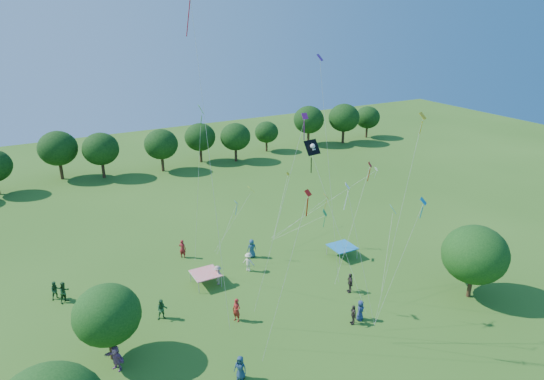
{
  "coord_description": "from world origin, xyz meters",
  "views": [
    {
      "loc": [
        -13.89,
        -11.21,
        21.8
      ],
      "look_at": [
        0.0,
        14.0,
        11.0
      ],
      "focal_mm": 32.0,
      "sensor_mm": 36.0,
      "label": 1
    }
  ],
  "objects_px": {
    "tent_red_stripe": "(206,273)",
    "red_high_kite": "(197,55)",
    "near_tree_east": "(475,255)",
    "pirate_kite": "(314,152)",
    "near_tree_north": "(107,315)",
    "tent_blue": "(342,247)"
  },
  "relations": [
    {
      "from": "near_tree_east",
      "to": "near_tree_north",
      "type": "bearing_deg",
      "value": 166.76
    },
    {
      "from": "near_tree_east",
      "to": "pirate_kite",
      "type": "relative_size",
      "value": 0.5
    },
    {
      "from": "near_tree_east",
      "to": "tent_blue",
      "type": "bearing_deg",
      "value": 115.58
    },
    {
      "from": "near_tree_north",
      "to": "near_tree_east",
      "type": "distance_m",
      "value": 27.47
    },
    {
      "from": "near_tree_east",
      "to": "red_high_kite",
      "type": "relative_size",
      "value": 0.27
    },
    {
      "from": "near_tree_east",
      "to": "tent_blue",
      "type": "relative_size",
      "value": 2.77
    },
    {
      "from": "near_tree_north",
      "to": "tent_red_stripe",
      "type": "bearing_deg",
      "value": 32.57
    },
    {
      "from": "tent_red_stripe",
      "to": "red_high_kite",
      "type": "distance_m",
      "value": 19.76
    },
    {
      "from": "pirate_kite",
      "to": "tent_red_stripe",
      "type": "bearing_deg",
      "value": 125.2
    },
    {
      "from": "red_high_kite",
      "to": "tent_red_stripe",
      "type": "bearing_deg",
      "value": 71.54
    },
    {
      "from": "tent_red_stripe",
      "to": "tent_blue",
      "type": "relative_size",
      "value": 1.0
    },
    {
      "from": "near_tree_east",
      "to": "tent_red_stripe",
      "type": "relative_size",
      "value": 2.77
    },
    {
      "from": "pirate_kite",
      "to": "red_high_kite",
      "type": "xyz_separation_m",
      "value": [
        -7.74,
        0.52,
        6.54
      ]
    },
    {
      "from": "tent_red_stripe",
      "to": "red_high_kite",
      "type": "relative_size",
      "value": 0.1
    },
    {
      "from": "pirate_kite",
      "to": "red_high_kite",
      "type": "relative_size",
      "value": 0.54
    },
    {
      "from": "near_tree_east",
      "to": "tent_blue",
      "type": "distance_m",
      "value": 11.8
    },
    {
      "from": "near_tree_north",
      "to": "tent_red_stripe",
      "type": "distance_m",
      "value": 10.76
    },
    {
      "from": "near_tree_north",
      "to": "pirate_kite",
      "type": "bearing_deg",
      "value": -7.88
    },
    {
      "from": "near_tree_east",
      "to": "pirate_kite",
      "type": "xyz_separation_m",
      "value": [
        -12.52,
        4.32,
        9.0
      ]
    },
    {
      "from": "tent_red_stripe",
      "to": "pirate_kite",
      "type": "relative_size",
      "value": 0.18
    },
    {
      "from": "near_tree_east",
      "to": "red_high_kite",
      "type": "height_order",
      "value": "red_high_kite"
    },
    {
      "from": "tent_blue",
      "to": "pirate_kite",
      "type": "xyz_separation_m",
      "value": [
        -7.57,
        -6.03,
        11.76
      ]
    }
  ]
}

